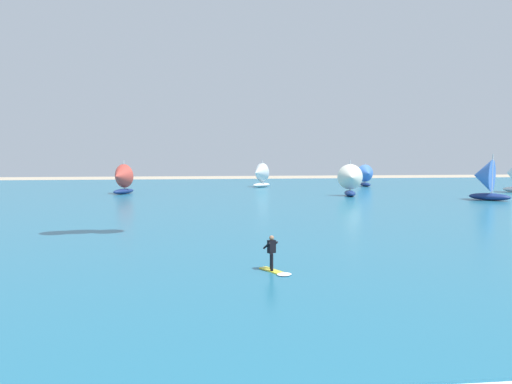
{
  "coord_description": "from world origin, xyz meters",
  "views": [
    {
      "loc": [
        -2.37,
        -5.03,
        5.59
      ],
      "look_at": [
        0.22,
        18.6,
        3.63
      ],
      "focal_mm": 33.48,
      "sensor_mm": 36.0,
      "label": 1
    }
  ],
  "objects_px": {
    "kitesurfer": "(274,259)",
    "sailboat_trailing": "(259,175)",
    "sailboat_outermost": "(120,179)",
    "sailboat_mid_right": "(351,180)",
    "sailboat_leading": "(484,179)",
    "sailboat_heeled_over": "(367,175)"
  },
  "relations": [
    {
      "from": "kitesurfer",
      "to": "sailboat_trailing",
      "type": "distance_m",
      "value": 54.25
    },
    {
      "from": "sailboat_trailing",
      "to": "sailboat_outermost",
      "type": "xyz_separation_m",
      "value": [
        -19.76,
        -10.72,
        0.06
      ]
    },
    {
      "from": "sailboat_mid_right",
      "to": "kitesurfer",
      "type": "bearing_deg",
      "value": -112.45
    },
    {
      "from": "kitesurfer",
      "to": "sailboat_outermost",
      "type": "height_order",
      "value": "sailboat_outermost"
    },
    {
      "from": "sailboat_outermost",
      "to": "sailboat_trailing",
      "type": "bearing_deg",
      "value": 28.48
    },
    {
      "from": "sailboat_leading",
      "to": "sailboat_heeled_over",
      "type": "bearing_deg",
      "value": 104.45
    },
    {
      "from": "kitesurfer",
      "to": "sailboat_outermost",
      "type": "xyz_separation_m",
      "value": [
        -14.19,
        43.22,
        1.45
      ]
    },
    {
      "from": "sailboat_mid_right",
      "to": "sailboat_trailing",
      "type": "bearing_deg",
      "value": 119.32
    },
    {
      "from": "sailboat_trailing",
      "to": "sailboat_leading",
      "type": "distance_m",
      "value": 33.2
    },
    {
      "from": "sailboat_trailing",
      "to": "sailboat_leading",
      "type": "relative_size",
      "value": 0.81
    },
    {
      "from": "sailboat_outermost",
      "to": "sailboat_heeled_over",
      "type": "bearing_deg",
      "value": 15.77
    },
    {
      "from": "kitesurfer",
      "to": "sailboat_mid_right",
      "type": "bearing_deg",
      "value": 67.55
    },
    {
      "from": "sailboat_trailing",
      "to": "sailboat_outermost",
      "type": "distance_m",
      "value": 22.48
    },
    {
      "from": "sailboat_mid_right",
      "to": "sailboat_leading",
      "type": "distance_m",
      "value": 15.29
    },
    {
      "from": "sailboat_outermost",
      "to": "sailboat_leading",
      "type": "distance_m",
      "value": 45.17
    },
    {
      "from": "sailboat_leading",
      "to": "sailboat_heeled_over",
      "type": "height_order",
      "value": "sailboat_leading"
    },
    {
      "from": "sailboat_outermost",
      "to": "sailboat_heeled_over",
      "type": "relative_size",
      "value": 1.12
    },
    {
      "from": "kitesurfer",
      "to": "sailboat_leading",
      "type": "relative_size",
      "value": 0.37
    },
    {
      "from": "sailboat_outermost",
      "to": "sailboat_leading",
      "type": "bearing_deg",
      "value": -16.23
    },
    {
      "from": "sailboat_heeled_over",
      "to": "sailboat_outermost",
      "type": "bearing_deg",
      "value": -164.23
    },
    {
      "from": "kitesurfer",
      "to": "sailboat_leading",
      "type": "height_order",
      "value": "sailboat_leading"
    },
    {
      "from": "sailboat_outermost",
      "to": "kitesurfer",
      "type": "bearing_deg",
      "value": -71.82
    }
  ]
}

